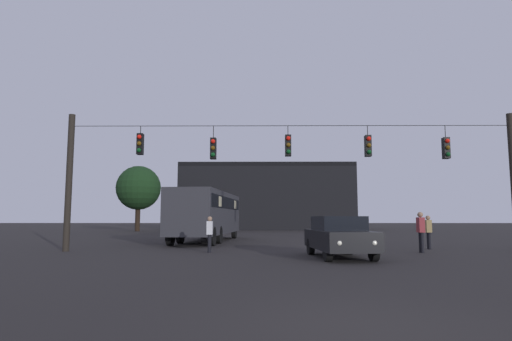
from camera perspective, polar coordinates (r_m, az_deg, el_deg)
The scene contains 9 objects.
ground_plane at distance 30.47m, azimuth 3.10°, elevation -9.06°, with size 168.00×168.00×0.00m, color black.
overhead_signal_span at distance 19.02m, azimuth 4.65°, elevation 0.22°, with size 20.02×0.44×6.12m.
city_bus at distance 26.86m, azimuth -6.48°, elevation -5.42°, with size 3.40×11.17×3.00m.
car_near_right at distance 16.32m, azimuth 11.02°, elevation -8.57°, with size 2.15×4.45×1.52m.
pedestrian_crossing_left at distance 18.44m, azimuth -6.21°, elevation -8.20°, with size 0.25×0.36×1.52m.
pedestrian_crossing_center at distance 19.52m, azimuth 21.15°, elevation -7.36°, with size 0.25×0.37×1.71m.
pedestrian_crossing_right at distance 21.78m, azimuth 22.04°, elevation -7.41°, with size 0.28×0.38×1.57m.
corner_building at distance 54.26m, azimuth 1.42°, elevation -3.62°, with size 21.02×9.07×7.99m.
tree_left_silhouette at distance 48.17m, azimuth -15.42°, elevation -2.27°, with size 4.78×4.78×7.07m.
Camera 1 is at (-1.37, -5.90, 1.48)m, focal length 29.95 mm.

